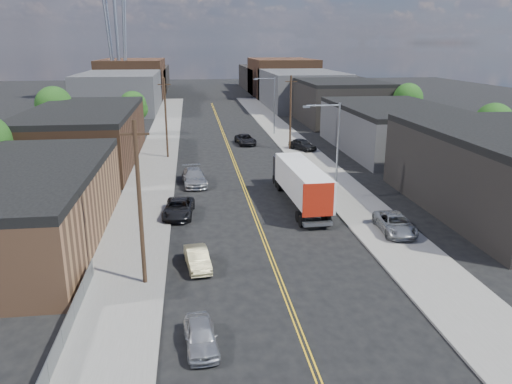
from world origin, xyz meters
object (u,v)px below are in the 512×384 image
object	(u,v)px
semi_truck	(299,180)
car_left_d	(194,177)
car_left_a	(201,336)
car_ahead_truck	(245,139)
car_left_c	(179,208)
car_left_b	(197,259)
car_right_lot_c	(302,144)
car_right_lot_a	(395,224)

from	to	relation	value
semi_truck	car_left_d	size ratio (longest dim) A/B	2.58
car_left_a	car_ahead_truck	xyz separation A→B (m)	(7.58, 49.67, 0.07)
semi_truck	car_left_c	xyz separation A→B (m)	(-10.81, -2.42, -1.44)
car_left_c	car_left_d	world-z (taller)	car_left_d
car_left_d	car_ahead_truck	distance (m)	21.99
car_left_c	car_left_d	size ratio (longest dim) A/B	0.91
car_left_a	car_ahead_truck	distance (m)	50.24
car_left_d	semi_truck	bearing A→B (deg)	-42.62
semi_truck	car_ahead_truck	size ratio (longest dim) A/B	2.83
car_left_b	car_ahead_truck	world-z (taller)	car_ahead_truck
car_right_lot_c	car_ahead_truck	world-z (taller)	car_right_lot_c
car_left_b	car_ahead_truck	distance (m)	41.39
semi_truck	car_ahead_truck	world-z (taller)	semi_truck
car_left_b	car_left_c	xyz separation A→B (m)	(-1.40, 10.35, 0.08)
car_left_c	car_left_b	bearing A→B (deg)	-77.13
car_left_a	car_right_lot_c	world-z (taller)	car_right_lot_c
car_left_b	car_left_d	world-z (taller)	car_left_d
car_left_a	car_left_d	world-z (taller)	car_left_d
car_left_a	car_left_c	size ratio (longest dim) A/B	0.73
semi_truck	car_ahead_truck	distance (m)	28.02
car_left_c	car_right_lot_a	distance (m)	17.63
car_ahead_truck	car_left_a	bearing A→B (deg)	-105.38
car_left_d	car_right_lot_c	bearing A→B (deg)	40.79
semi_truck	car_left_d	xyz separation A→B (m)	(-9.41, 7.28, -1.34)
semi_truck	car_right_lot_c	size ratio (longest dim) A/B	3.28
car_left_b	car_left_c	size ratio (longest dim) A/B	0.75
car_left_c	car_left_d	bearing A→B (deg)	86.95
semi_truck	car_left_b	bearing A→B (deg)	-128.72
car_right_lot_a	car_right_lot_c	distance (m)	31.08
car_left_b	car_right_lot_a	xyz separation A→B (m)	(15.08, 4.07, 0.21)
car_ahead_truck	semi_truck	bearing A→B (deg)	-92.95
car_left_b	car_left_d	bearing A→B (deg)	82.40
car_left_d	car_right_lot_a	world-z (taller)	car_left_d
car_left_b	car_left_a	bearing A→B (deg)	-97.60
car_left_a	car_left_d	size ratio (longest dim) A/B	0.67
car_right_lot_a	car_right_lot_c	xyz separation A→B (m)	(-0.33, 31.08, 0.06)
car_left_b	car_right_lot_c	bearing A→B (deg)	59.64
car_left_c	car_right_lot_a	world-z (taller)	car_right_lot_a
car_left_d	car_right_lot_a	xyz separation A→B (m)	(15.08, -15.98, 0.03)
semi_truck	car_left_c	bearing A→B (deg)	-169.73
semi_truck	car_ahead_truck	bearing A→B (deg)	91.42
car_right_lot_a	car_right_lot_c	bearing A→B (deg)	93.99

